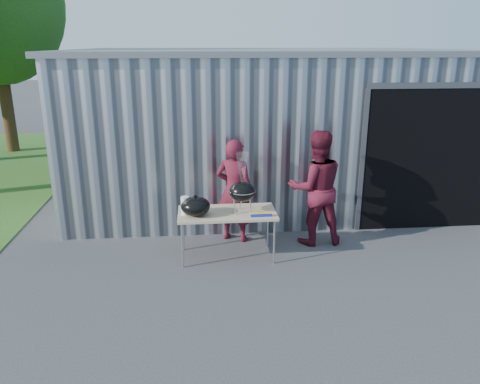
{
  "coord_description": "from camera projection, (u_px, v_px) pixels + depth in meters",
  "views": [
    {
      "loc": [
        -0.79,
        -5.95,
        3.22
      ],
      "look_at": [
        -0.15,
        0.83,
        1.05
      ],
      "focal_mm": 35.0,
      "sensor_mm": 36.0,
      "label": 1
    }
  ],
  "objects": [
    {
      "name": "foil_box",
      "position": [
        261.0,
        215.0,
        6.97
      ],
      "size": [
        0.32,
        0.05,
        0.06
      ],
      "color": "#1A21AC",
      "rests_on": "folding_table"
    },
    {
      "name": "paper_towels",
      "position": [
        185.0,
        206.0,
        7.03
      ],
      "size": [
        0.12,
        0.12,
        0.28
      ],
      "primitive_type": "cylinder",
      "color": "white",
      "rests_on": "folding_table"
    },
    {
      "name": "ground",
      "position": [
        256.0,
        279.0,
        6.69
      ],
      "size": [
        80.0,
        80.0,
        0.0
      ],
      "primitive_type": "plane",
      "color": "#39393C"
    },
    {
      "name": "building",
      "position": [
        271.0,
        121.0,
        10.66
      ],
      "size": [
        8.2,
        6.2,
        3.1
      ],
      "color": "#B7BCC4",
      "rests_on": "ground"
    },
    {
      "name": "grill_lid",
      "position": [
        196.0,
        206.0,
        6.99
      ],
      "size": [
        0.44,
        0.44,
        0.32
      ],
      "color": "black",
      "rests_on": "folding_table"
    },
    {
      "name": "person_cook",
      "position": [
        235.0,
        191.0,
        7.8
      ],
      "size": [
        0.75,
        0.64,
        1.75
      ],
      "primitive_type": "imported",
      "rotation": [
        0.0,
        0.0,
        2.73
      ],
      "color": "#551322",
      "rests_on": "ground"
    },
    {
      "name": "folding_table",
      "position": [
        227.0,
        214.0,
        7.19
      ],
      "size": [
        1.5,
        0.75,
        0.75
      ],
      "color": "tan",
      "rests_on": "ground"
    },
    {
      "name": "kettle_grill",
      "position": [
        242.0,
        185.0,
        7.04
      ],
      "size": [
        0.41,
        0.41,
        0.93
      ],
      "color": "black",
      "rests_on": "folding_table"
    },
    {
      "name": "white_tub",
      "position": [
        191.0,
        205.0,
        7.33
      ],
      "size": [
        0.2,
        0.15,
        0.1
      ],
      "primitive_type": "cube",
      "color": "white",
      "rests_on": "folding_table"
    },
    {
      "name": "person_bystander",
      "position": [
        316.0,
        188.0,
        7.66
      ],
      "size": [
        0.95,
        0.75,
        1.91
      ],
      "primitive_type": "imported",
      "rotation": [
        0.0,
        0.0,
        3.17
      ],
      "color": "#551322",
      "rests_on": "ground"
    }
  ]
}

